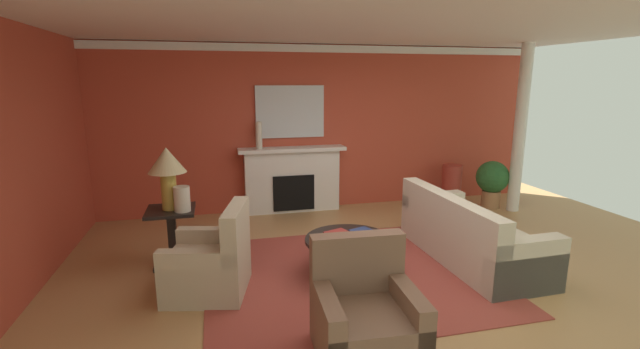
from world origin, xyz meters
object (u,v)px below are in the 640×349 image
mantel_mirror (290,112)px  table_lamp (167,166)px  armchair_near_window (211,265)px  vase_mantel_left (259,135)px  side_table (172,233)px  potted_plant (492,180)px  sofa (468,237)px  fireplace (292,181)px  vase_on_side_table (182,199)px  coffee_table (349,248)px  vase_tall_corner (451,185)px  armchair_facing_fireplace (365,321)px

mantel_mirror → table_lamp: 2.70m
armchair_near_window → vase_mantel_left: bearing=73.0°
side_table → potted_plant: bearing=12.8°
mantel_mirror → sofa: (1.76, -2.69, -1.40)m
fireplace → table_lamp: (-1.81, -1.82, 0.70)m
sofa → vase_on_side_table: vase_on_side_table is taller
table_lamp → potted_plant: size_ratio=0.90×
coffee_table → vase_tall_corner: (2.68, 2.34, 0.03)m
mantel_mirror → sofa: bearing=-56.9°
sofa → coffee_table: sofa is taller
fireplace → vase_on_side_table: size_ratio=6.03×
armchair_near_window → armchair_facing_fireplace: (1.21, -1.42, 0.00)m
vase_mantel_left → sofa: bearing=-47.6°
armchair_near_window → side_table: bearing=117.9°
vase_on_side_table → armchair_near_window: bearing=-67.6°
vase_on_side_table → mantel_mirror: bearing=51.2°
potted_plant → sofa: bearing=-131.0°
vase_on_side_table → vase_tall_corner: size_ratio=0.41×
armchair_near_window → mantel_mirror: bearing=64.2°
sofa → side_table: (-3.57, 0.75, 0.10)m
sofa → coffee_table: size_ratio=2.12×
side_table → potted_plant: (5.26, 1.20, 0.09)m
vase_mantel_left → potted_plant: vase_mantel_left is taller
coffee_table → table_lamp: size_ratio=1.33×
side_table → sofa: bearing=-11.9°
mantel_mirror → vase_tall_corner: (2.85, -0.42, -1.33)m
armchair_facing_fireplace → potted_plant: (3.59, 3.47, 0.19)m
table_lamp → vase_mantel_left: 2.18m
coffee_table → table_lamp: 2.32m
side_table → fireplace: bearing=45.2°
armchair_facing_fireplace → potted_plant: bearing=44.0°
coffee_table → table_lamp: (-1.99, 0.82, 0.89)m
mantel_mirror → vase_tall_corner: mantel_mirror is taller
table_lamp → sofa: bearing=-11.9°
armchair_facing_fireplace → potted_plant: armchair_facing_fireplace is taller
fireplace → vase_on_side_table: fireplace is taller
side_table → vase_on_side_table: 0.49m
coffee_table → potted_plant: size_ratio=1.20×
sofa → vase_on_side_table: (-3.42, 0.63, 0.55)m
vase_mantel_left → side_table: bearing=-125.4°
fireplace → coffee_table: size_ratio=1.80×
mantel_mirror → vase_tall_corner: bearing=-8.4°
armchair_facing_fireplace → armchair_near_window: bearing=130.6°
armchair_near_window → table_lamp: table_lamp is taller
sofa → table_lamp: 3.76m
armchair_facing_fireplace → vase_on_side_table: size_ratio=3.18×
potted_plant → fireplace: bearing=169.8°
mantel_mirror → side_table: mantel_mirror is taller
table_lamp → vase_on_side_table: (0.15, -0.12, -0.38)m
armchair_near_window → side_table: 0.98m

